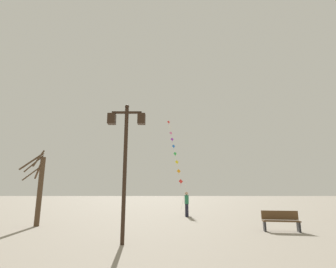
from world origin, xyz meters
TOP-DOWN VIEW (x-y plane):
  - ground_plane at (0.00, 20.00)m, footprint 160.00×160.00m
  - twin_lantern_lamp_post at (-1.57, 9.22)m, footprint 1.39×0.28m
  - kite_train at (0.68, 26.39)m, footprint 1.58×11.52m
  - kite_flyer at (1.31, 19.03)m, footprint 0.27×0.62m
  - bare_tree at (-6.86, 13.93)m, footprint 1.33×1.47m
  - park_bench at (5.08, 12.18)m, footprint 1.65×0.72m

SIDE VIEW (x-z plane):
  - ground_plane at x=0.00m, z-range 0.00..0.00m
  - park_bench at x=5.08m, z-range 0.01..0.90m
  - kite_flyer at x=1.31m, z-range 0.05..1.76m
  - bare_tree at x=-6.86m, z-range 0.03..3.98m
  - twin_lantern_lamp_post at x=-1.57m, z-range 0.95..5.91m
  - kite_train at x=0.68m, z-range 0.44..10.94m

